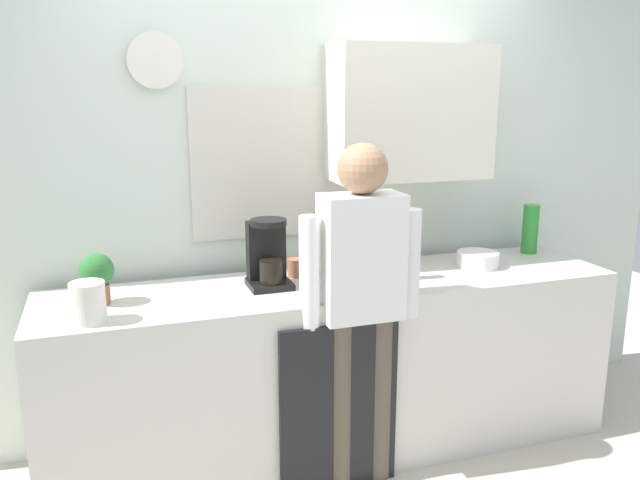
{
  "coord_description": "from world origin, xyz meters",
  "views": [
    {
      "loc": [
        -1.05,
        -2.54,
        1.83
      ],
      "look_at": [
        -0.11,
        0.25,
        1.13
      ],
      "focal_mm": 36.22,
      "sensor_mm": 36.0,
      "label": 1
    }
  ],
  "objects_px": {
    "bottle_amber_beer": "(404,257)",
    "dish_soap": "(319,263)",
    "cup_terracotta_mug": "(295,268)",
    "potted_plant": "(97,275)",
    "bottle_dark_sauce": "(343,255)",
    "coffee_maker": "(268,256)",
    "mixing_bowl": "(478,259)",
    "person_at_sink": "(361,290)",
    "bottle_clear_soda": "(530,229)",
    "storage_canister": "(88,303)"
  },
  "relations": [
    {
      "from": "bottle_clear_soda",
      "to": "cup_terracotta_mug",
      "type": "relative_size",
      "value": 3.04
    },
    {
      "from": "bottle_clear_soda",
      "to": "mixing_bowl",
      "type": "relative_size",
      "value": 1.27
    },
    {
      "from": "bottle_amber_beer",
      "to": "bottle_dark_sauce",
      "type": "xyz_separation_m",
      "value": [
        -0.24,
        0.22,
        -0.03
      ]
    },
    {
      "from": "bottle_dark_sauce",
      "to": "potted_plant",
      "type": "distance_m",
      "value": 1.2
    },
    {
      "from": "cup_terracotta_mug",
      "to": "storage_canister",
      "type": "xyz_separation_m",
      "value": [
        -0.98,
        -0.36,
        0.04
      ]
    },
    {
      "from": "bottle_amber_beer",
      "to": "bottle_dark_sauce",
      "type": "height_order",
      "value": "bottle_amber_beer"
    },
    {
      "from": "bottle_dark_sauce",
      "to": "cup_terracotta_mug",
      "type": "relative_size",
      "value": 1.96
    },
    {
      "from": "mixing_bowl",
      "to": "bottle_amber_beer",
      "type": "bearing_deg",
      "value": -170.25
    },
    {
      "from": "bottle_clear_soda",
      "to": "mixing_bowl",
      "type": "distance_m",
      "value": 0.48
    },
    {
      "from": "bottle_amber_beer",
      "to": "mixing_bowl",
      "type": "bearing_deg",
      "value": 9.75
    },
    {
      "from": "coffee_maker",
      "to": "mixing_bowl",
      "type": "height_order",
      "value": "coffee_maker"
    },
    {
      "from": "bottle_amber_beer",
      "to": "bottle_dark_sauce",
      "type": "relative_size",
      "value": 1.28
    },
    {
      "from": "bottle_clear_soda",
      "to": "person_at_sink",
      "type": "distance_m",
      "value": 1.34
    },
    {
      "from": "mixing_bowl",
      "to": "potted_plant",
      "type": "relative_size",
      "value": 0.96
    },
    {
      "from": "potted_plant",
      "to": "dish_soap",
      "type": "distance_m",
      "value": 1.05
    },
    {
      "from": "storage_canister",
      "to": "person_at_sink",
      "type": "distance_m",
      "value": 1.15
    },
    {
      "from": "dish_soap",
      "to": "storage_canister",
      "type": "distance_m",
      "value": 1.12
    },
    {
      "from": "bottle_dark_sauce",
      "to": "potted_plant",
      "type": "relative_size",
      "value": 0.78
    },
    {
      "from": "coffee_maker",
      "to": "dish_soap",
      "type": "height_order",
      "value": "coffee_maker"
    },
    {
      "from": "bottle_dark_sauce",
      "to": "cup_terracotta_mug",
      "type": "distance_m",
      "value": 0.26
    },
    {
      "from": "person_at_sink",
      "to": "coffee_maker",
      "type": "bearing_deg",
      "value": 137.87
    },
    {
      "from": "mixing_bowl",
      "to": "potted_plant",
      "type": "distance_m",
      "value": 1.91
    },
    {
      "from": "bottle_amber_beer",
      "to": "dish_soap",
      "type": "bearing_deg",
      "value": 157.8
    },
    {
      "from": "cup_terracotta_mug",
      "to": "potted_plant",
      "type": "distance_m",
      "value": 0.95
    },
    {
      "from": "mixing_bowl",
      "to": "coffee_maker",
      "type": "bearing_deg",
      "value": 178.29
    },
    {
      "from": "bottle_amber_beer",
      "to": "mixing_bowl",
      "type": "height_order",
      "value": "bottle_amber_beer"
    },
    {
      "from": "dish_soap",
      "to": "cup_terracotta_mug",
      "type": "bearing_deg",
      "value": 150.62
    },
    {
      "from": "potted_plant",
      "to": "person_at_sink",
      "type": "relative_size",
      "value": 0.14
    },
    {
      "from": "bottle_dark_sauce",
      "to": "cup_terracotta_mug",
      "type": "bearing_deg",
      "value": 179.41
    },
    {
      "from": "person_at_sink",
      "to": "bottle_amber_beer",
      "type": "bearing_deg",
      "value": 40.39
    },
    {
      "from": "person_at_sink",
      "to": "bottle_clear_soda",
      "type": "bearing_deg",
      "value": 25.62
    },
    {
      "from": "potted_plant",
      "to": "storage_canister",
      "type": "bearing_deg",
      "value": -99.2
    },
    {
      "from": "coffee_maker",
      "to": "mixing_bowl",
      "type": "bearing_deg",
      "value": -1.71
    },
    {
      "from": "potted_plant",
      "to": "bottle_clear_soda",
      "type": "bearing_deg",
      "value": 3.89
    },
    {
      "from": "storage_canister",
      "to": "person_at_sink",
      "type": "xyz_separation_m",
      "value": [
        1.15,
        -0.1,
        -0.04
      ]
    },
    {
      "from": "dish_soap",
      "to": "coffee_maker",
      "type": "bearing_deg",
      "value": -170.76
    },
    {
      "from": "cup_terracotta_mug",
      "to": "potted_plant",
      "type": "xyz_separation_m",
      "value": [
        -0.94,
        -0.13,
        0.09
      ]
    },
    {
      "from": "cup_terracotta_mug",
      "to": "mixing_bowl",
      "type": "relative_size",
      "value": 0.42
    },
    {
      "from": "bottle_clear_soda",
      "to": "storage_canister",
      "type": "distance_m",
      "value": 2.42
    },
    {
      "from": "coffee_maker",
      "to": "mixing_bowl",
      "type": "xyz_separation_m",
      "value": [
        1.13,
        -0.03,
        -0.11
      ]
    },
    {
      "from": "bottle_dark_sauce",
      "to": "dish_soap",
      "type": "bearing_deg",
      "value": -159.55
    },
    {
      "from": "bottle_amber_beer",
      "to": "cup_terracotta_mug",
      "type": "bearing_deg",
      "value": 156.22
    },
    {
      "from": "bottle_clear_soda",
      "to": "potted_plant",
      "type": "relative_size",
      "value": 1.22
    },
    {
      "from": "dish_soap",
      "to": "storage_canister",
      "type": "relative_size",
      "value": 1.06
    },
    {
      "from": "cup_terracotta_mug",
      "to": "mixing_bowl",
      "type": "height_order",
      "value": "cup_terracotta_mug"
    },
    {
      "from": "coffee_maker",
      "to": "bottle_clear_soda",
      "type": "relative_size",
      "value": 1.18
    },
    {
      "from": "bottle_amber_beer",
      "to": "coffee_maker",
      "type": "bearing_deg",
      "value": 170.14
    },
    {
      "from": "bottle_clear_soda",
      "to": "person_at_sink",
      "type": "bearing_deg",
      "value": -158.64
    },
    {
      "from": "bottle_clear_soda",
      "to": "potted_plant",
      "type": "distance_m",
      "value": 2.35
    },
    {
      "from": "bottle_clear_soda",
      "to": "person_at_sink",
      "type": "relative_size",
      "value": 0.17
    }
  ]
}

